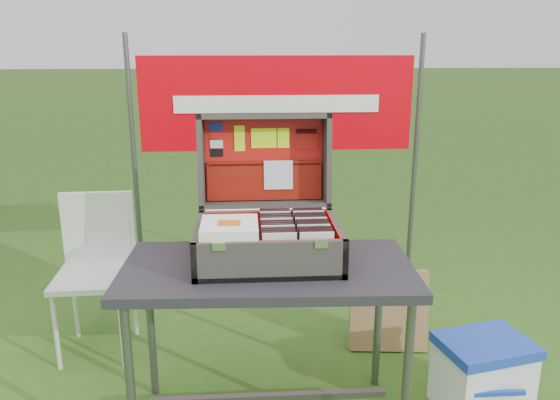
{
  "coord_description": "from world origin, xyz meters",
  "views": [
    {
      "loc": [
        -0.19,
        -2.13,
        1.63
      ],
      "look_at": [
        -0.05,
        0.1,
        0.99
      ],
      "focal_mm": 35.0,
      "sensor_mm": 36.0,
      "label": 1
    }
  ],
  "objects": [
    {
      "name": "lid_card_neon_main",
      "position": [
        -0.1,
        0.39,
        1.21
      ],
      "size": [
        0.12,
        0.01,
        0.09
      ],
      "primitive_type": "cube",
      "rotation": [
        -1.68,
        0.0,
        0.0
      ],
      "color": "#C3F010",
      "rests_on": "suitcase_lid_liner"
    },
    {
      "name": "lid_sticker_band_bar",
      "position": [
        0.1,
        0.4,
        1.24
      ],
      "size": [
        0.1,
        0.01,
        0.02
      ],
      "primitive_type": "cube",
      "rotation": [
        -1.68,
        0.0,
        0.0
      ],
      "color": "black",
      "rests_on": "suitcase_lid_liner"
    },
    {
      "name": "lid_sticker_cc_c",
      "position": [
        -0.32,
        0.39,
        1.19
      ],
      "size": [
        0.06,
        0.01,
        0.04
      ],
      "primitive_type": "cube",
      "rotation": [
        -1.68,
        0.0,
        0.0
      ],
      "color": "white",
      "rests_on": "suitcase_lid_liner"
    },
    {
      "name": "cd_right_0",
      "position": [
        0.08,
        -0.15,
        0.86
      ],
      "size": [
        0.13,
        0.01,
        0.15
      ],
      "primitive_type": "cube",
      "color": "silver",
      "rests_on": "suitcase_liner_floor"
    },
    {
      "name": "cooler",
      "position": [
        0.88,
        -0.01,
        0.18
      ],
      "size": [
        0.45,
        0.38,
        0.35
      ],
      "primitive_type": null,
      "rotation": [
        0.0,
        0.0,
        0.22
      ],
      "color": "white",
      "rests_on": "ground"
    },
    {
      "name": "suitcase_lid_back",
      "position": [
        -0.1,
        0.4,
        1.11
      ],
      "size": [
        0.6,
        0.07,
        0.43
      ],
      "primitive_type": "cube",
      "rotation": [
        -1.68,
        0.0,
        0.0
      ],
      "color": "#433F39",
      "rests_on": "suitcase_base_wall_back"
    },
    {
      "name": "cd_left_7",
      "position": [
        -0.07,
        0.01,
        0.86
      ],
      "size": [
        0.13,
        0.01,
        0.15
      ],
      "primitive_type": "cube",
      "color": "black",
      "rests_on": "suitcase_liner_floor"
    },
    {
      "name": "cardboard_box",
      "position": [
        0.58,
        0.55,
        0.22
      ],
      "size": [
        0.44,
        0.19,
        0.45
      ],
      "primitive_type": "cube",
      "rotation": [
        -0.18,
        0.0,
        -0.09
      ],
      "color": "#9B6D42",
      "rests_on": "ground"
    },
    {
      "name": "table_top",
      "position": [
        -0.11,
        -0.03,
        0.73
      ],
      "size": [
        1.22,
        0.64,
        0.04
      ],
      "primitive_type": "cube",
      "rotation": [
        0.0,
        0.0,
        -0.04
      ],
      "color": "#26262A",
      "rests_on": "ground"
    },
    {
      "name": "chair_leg_bl",
      "position": [
        -1.18,
        0.78,
        0.22
      ],
      "size": [
        0.02,
        0.02,
        0.44
      ],
      "primitive_type": "cylinder",
      "color": "silver",
      "rests_on": "ground"
    },
    {
      "name": "suitcase_base_wall_left",
      "position": [
        -0.39,
        0.01,
        0.83
      ],
      "size": [
        0.02,
        0.43,
        0.16
      ],
      "primitive_type": "cube",
      "color": "#433F39",
      "rests_on": "table_top"
    },
    {
      "name": "suitcase_lid_rim_right",
      "position": [
        0.19,
        0.33,
        1.12
      ],
      "size": [
        0.02,
        0.21,
        0.45
      ],
      "primitive_type": "cube",
      "rotation": [
        -1.68,
        0.0,
        0.0
      ],
      "color": "#433F39",
      "rests_on": "suitcase_lid_back"
    },
    {
      "name": "suitcase_lid_rim_left",
      "position": [
        -0.39,
        0.33,
        1.12
      ],
      "size": [
        0.02,
        0.21,
        0.45
      ],
      "primitive_type": "cube",
      "rotation": [
        -1.68,
        0.0,
        0.0
      ],
      "color": "#433F39",
      "rests_on": "suitcase_lid_back"
    },
    {
      "name": "songbook_0",
      "position": [
        -0.26,
        -0.07,
        0.92
      ],
      "size": [
        0.23,
        0.23,
        0.0
      ],
      "primitive_type": "cube",
      "color": "white",
      "rests_on": "suitcase_base_wall_front"
    },
    {
      "name": "lid_sticker_band",
      "position": [
        0.1,
        0.39,
        1.21
      ],
      "size": [
        0.11,
        0.02,
        0.11
      ],
      "primitive_type": "cube",
      "rotation": [
        -1.68,
        0.0,
        0.0
      ],
      "color": "#B51611",
      "rests_on": "suitcase_lid_liner"
    },
    {
      "name": "suitcase_latch_right",
      "position": [
        0.09,
        -0.2,
        0.9
      ],
      "size": [
        0.05,
        0.01,
        0.03
      ],
      "primitive_type": "cube",
      "color": "silver",
      "rests_on": "suitcase_base_wall_front"
    },
    {
      "name": "songbook_5",
      "position": [
        -0.26,
        -0.07,
        0.94
      ],
      "size": [
        0.23,
        0.23,
        0.0
      ],
      "primitive_type": "cube",
      "color": "white",
      "rests_on": "suitcase_base_wall_front"
    },
    {
      "name": "cd_right_8",
      "position": [
        0.08,
        0.04,
        0.86
      ],
      "size": [
        0.13,
        0.01,
        0.15
      ],
      "primitive_type": "cube",
      "color": "silver",
      "rests_on": "suitcase_liner_floor"
    },
    {
      "name": "banner_text",
      "position": [
        0.0,
        1.08,
        1.3
      ],
      "size": [
        1.2,
        0.0,
        0.1
      ],
      "primitive_type": "cube",
      "color": "white",
      "rests_on": "banner"
    },
    {
      "name": "songbook_2",
      "position": [
        -0.26,
        -0.07,
        0.93
      ],
      "size": [
        0.23,
        0.23,
        0.0
      ],
      "primitive_type": "cube",
      "color": "white",
      "rests_on": "suitcase_base_wall_front"
    },
    {
      "name": "chair",
      "position": [
        -1.01,
        0.61,
        0.43
      ],
      "size": [
        0.4,
        0.44,
        0.86
      ],
      "primitive_type": null,
      "rotation": [
        0.0,
        0.0,
        0.03
      ],
      "color": "silver",
      "rests_on": "ground"
    },
    {
      "name": "suitcase_base_wall_right",
      "position": [
        0.19,
        0.01,
        0.83
      ],
      "size": [
        0.02,
        0.43,
        0.16
      ],
      "primitive_type": "cube",
      "color": "#433F39",
      "rests_on": "table_top"
    },
    {
      "name": "songbook_1",
      "position": [
        -0.26,
        -0.07,
        0.92
      ],
      "size": [
        0.23,
        0.23,
        0.0
      ],
      "primitive_type": "cube",
      "color": "white",
      "rests_on": "suitcase_base_wall_front"
    },
    {
      "name": "suitcase_base_wall_back",
      "position": [
        -0.1,
        0.22,
        0.83
      ],
      "size": [
        0.6,
        0.02,
        0.16
      ],
      "primitive_type": "cube",
      "color": "#433F39",
      "rests_on": "table_top"
    },
    {
      "name": "cooler_body",
      "position": [
        0.88,
        -0.01,
        0.15
      ],
      "size": [
        0.43,
        0.36,
        0.3
      ],
      "primitive_type": "cube",
      "rotation": [
        0.0,
        0.0,
        0.22
      ],
      "color": "white",
      "rests_on": "ground"
    },
    {
      "name": "cd_left_4",
      "position": [
        -0.07,
        -0.06,
        0.86
      ],
      "size": [
        0.13,
        0.01,
        0.15
      ],
      "primitive_type": "cube",
      "color": "silver",
      "rests_on": "suitcase_liner_floor"
    },
    {
      "name": "suitcase_liner_wall_back",
      "position": [
        -0.1,
        0.2,
        0.84
      ],
      "size": [
        0.55,
        0.01,
        0.14
      ],
      "primitive_type": "cube",
      "color": "red",
      "rests_on": "suitcase_base_bottom"
    },
    {
      "name": "suitcase_pocket_cd",
      "position": [
        -0.04,
        0.34,
        1.05
      ],
      "size": [
        0.13,
        0.03,
        0.13
      ],
      "primitive_type": "cube",
      "rotation": [
        -1.68,
        0.0,
        0.0
      ],
      "color": "silver",
      "rests_on": "suitcase_lid_pocket"
    },
    {
      "name": "suitcase_lid_rim_near",
      "position": [
        -0.1,
        0.31,
        0.92
      ],
      "size": [
        0.6,
        0.16,
        0.04
      ],
      "primitive_type": "cube",
      "rotation": [
        -1.68,
        0.0,
        0.0
      ],
      "color": "#433F39",
      "rests_on": "suitcase_lid_back"
    },
    {
      "name": "banner",
      "position": [
        0.0,
        1.09,
        1.3
      ],
      "size": [
        1.6,
        0.02,
        0.55
      ],
      "primitive_type": "cube",
      "color": "#C6000B",
      "rests_on": "banner_post_left"
    },
    {
      "name": "cd_left_9",
      "position": [
        -0.07,
        0.06,
        0.86
      ],
      "size": [
        0.13,
        0.01,
        0.15
      ],
      "primitive_type": "cube",
      "color": "black",
      "rests_on": "suitcase_liner_floor"
    },
    {
      "name": "suitcase_liner_wall_left",
      "position": [
        -0.38,
        0.01,
        0.84
      ],
      "size": [
        0.01,
        0.38,
        0.14
      ],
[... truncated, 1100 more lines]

